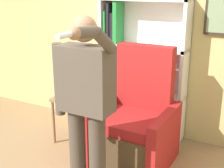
{
  "coord_description": "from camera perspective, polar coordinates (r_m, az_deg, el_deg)",
  "views": [
    {
      "loc": [
        1.41,
        -1.7,
        1.92
      ],
      "look_at": [
        0.07,
        0.78,
        1.03
      ],
      "focal_mm": 50.0,
      "sensor_mm": 36.0,
      "label": 1
    }
  ],
  "objects": [
    {
      "name": "wall_back",
      "position": [
        4.02,
        7.91,
        10.02
      ],
      "size": [
        8.0,
        0.11,
        2.8
      ],
      "color": "tan",
      "rests_on": "ground_plane"
    },
    {
      "name": "bookcase",
      "position": [
        4.06,
        3.98,
        2.42
      ],
      "size": [
        1.12,
        0.28,
        1.79
      ],
      "color": "white",
      "rests_on": "ground_plane"
    },
    {
      "name": "armchair",
      "position": [
        3.55,
        4.23,
        -7.86
      ],
      "size": [
        0.86,
        0.82,
        1.29
      ],
      "color": "#4C3823",
      "rests_on": "ground_plane"
    },
    {
      "name": "person_standing",
      "position": [
        2.68,
        -4.97,
        -2.93
      ],
      "size": [
        0.62,
        0.78,
        1.7
      ],
      "color": "#473D33",
      "rests_on": "ground_plane"
    },
    {
      "name": "side_table",
      "position": [
        3.95,
        -6.89,
        -3.73
      ],
      "size": [
        0.44,
        0.44,
        0.6
      ],
      "color": "#846647",
      "rests_on": "ground_plane"
    },
    {
      "name": "table_lamp",
      "position": [
        3.81,
        -7.13,
        2.44
      ],
      "size": [
        0.24,
        0.24,
        0.45
      ],
      "color": "gold",
      "rests_on": "side_table"
    }
  ]
}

